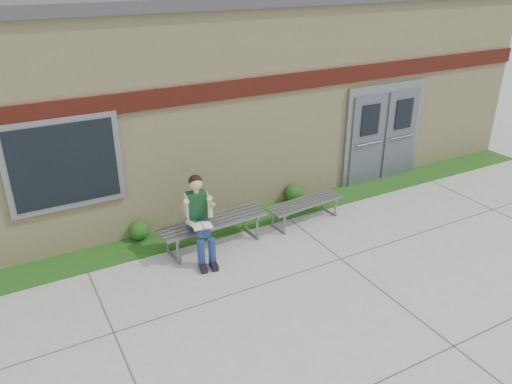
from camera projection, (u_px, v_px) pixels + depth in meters
ground at (310, 290)px, 7.95m from camera, size 80.00×80.00×0.00m
grass_strip at (237, 222)px, 10.01m from camera, size 16.00×0.80×0.02m
school_building at (171, 85)px, 11.82m from camera, size 16.20×6.22×4.20m
bench_left at (213, 226)px, 9.03m from camera, size 2.03×0.67×0.52m
bench_right at (305, 206)px, 9.93m from camera, size 1.69×0.63×0.43m
girl at (199, 217)px, 8.54m from camera, size 0.53×0.92×1.50m
shrub_mid at (139, 230)px, 9.29m from camera, size 0.37×0.37×0.37m
shrub_east at (293, 193)px, 10.78m from camera, size 0.39×0.39×0.39m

